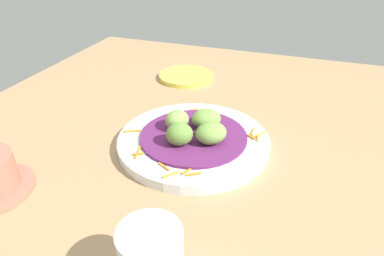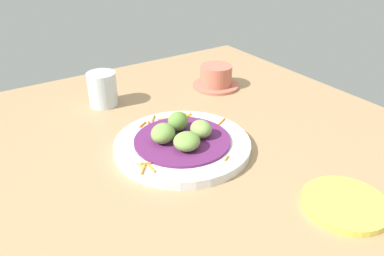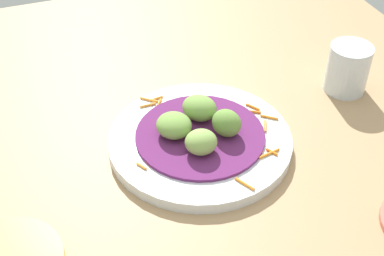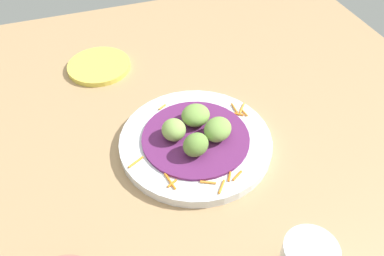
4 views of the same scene
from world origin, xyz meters
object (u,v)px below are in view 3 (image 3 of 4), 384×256
Objects in this scene: guac_scoop_left at (227,123)px; guac_scoop_right at (174,125)px; main_plate at (200,141)px; guac_scoop_center at (199,108)px; water_glass at (348,68)px; guac_scoop_back at (201,142)px.

guac_scoop_right is (-2.58, -7.42, -0.34)cm from guac_scoop_left.
guac_scoop_center reaches higher than main_plate.
water_glass is at bearing 93.24° from guac_scoop_center.
guac_scoop_left reaches higher than guac_scoop_right.
guac_scoop_right is (2.42, -5.00, -0.19)cm from guac_scoop_center.
guac_scoop_center is 27.74cm from water_glass.
guac_scoop_center is (-5.00, -2.42, -0.15)cm from guac_scoop_left.
guac_scoop_back reaches higher than main_plate.
guac_scoop_left is 0.85× the size of guac_scoop_center.
water_glass is (-5.27, 28.98, 3.34)cm from main_plate.
guac_scoop_left is 26.11cm from water_glass.
water_glass reaches higher than guac_scoop_back.
guac_scoop_left reaches higher than guac_scoop_center.
guac_scoop_left is at bearing 115.85° from guac_scoop_back.
main_plate is 5.04× the size of guac_scoop_center.
guac_scoop_center reaches higher than guac_scoop_back.
guac_scoop_back is at bearing 25.85° from guac_scoop_right.
main_plate is 29.65cm from water_glass.
water_glass is (-6.56, 25.27, -0.14)cm from guac_scoop_left.
guac_scoop_left is at bearing 70.85° from guac_scoop_right.
water_glass reaches higher than guac_scoop_left.
guac_scoop_back is at bearing -64.15° from guac_scoop_left.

